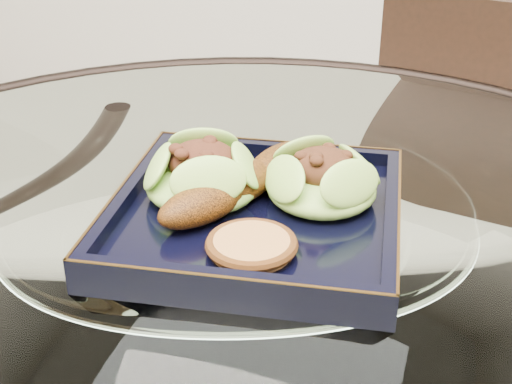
% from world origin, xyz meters
% --- Properties ---
extents(dining_table, '(1.13, 1.13, 0.77)m').
position_xyz_m(dining_table, '(-0.00, -0.00, 0.60)').
color(dining_table, white).
rests_on(dining_table, ground).
extents(dining_chair, '(0.43, 0.43, 0.86)m').
position_xyz_m(dining_chair, '(0.17, 0.56, 0.48)').
color(dining_chair, black).
rests_on(dining_chair, ground).
extents(navy_plate, '(0.31, 0.31, 0.02)m').
position_xyz_m(navy_plate, '(0.01, 0.03, 0.77)').
color(navy_plate, black).
rests_on(navy_plate, dining_table).
extents(lettuce_wrap_left, '(0.11, 0.11, 0.04)m').
position_xyz_m(lettuce_wrap_left, '(-0.05, 0.04, 0.80)').
color(lettuce_wrap_left, '#609A2C').
rests_on(lettuce_wrap_left, navy_plate).
extents(lettuce_wrap_right, '(0.14, 0.14, 0.04)m').
position_xyz_m(lettuce_wrap_right, '(0.06, 0.07, 0.80)').
color(lettuce_wrap_right, olive).
rests_on(lettuce_wrap_right, navy_plate).
extents(roasted_plantain, '(0.11, 0.20, 0.04)m').
position_xyz_m(roasted_plantain, '(-0.01, 0.04, 0.80)').
color(roasted_plantain, '#6B360B').
rests_on(roasted_plantain, navy_plate).
extents(crumb_patty, '(0.07, 0.07, 0.01)m').
position_xyz_m(crumb_patty, '(0.03, -0.04, 0.79)').
color(crumb_patty, '#CD8C44').
rests_on(crumb_patty, navy_plate).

